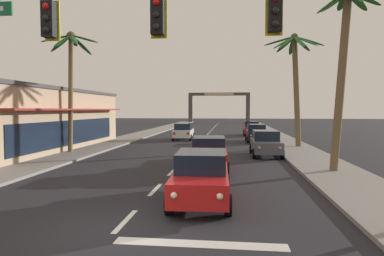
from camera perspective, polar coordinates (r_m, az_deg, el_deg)
ground_plane at (r=9.30m, az=-12.51°, el=-16.35°), size 220.00×220.00×0.00m
sidewalk_right at (r=28.87m, az=16.29°, el=-3.03°), size 3.20×110.00×0.14m
sidewalk_left at (r=30.39m, az=-14.14°, el=-2.70°), size 3.20×110.00×0.14m
lane_markings at (r=28.97m, az=1.56°, el=-3.02°), size 4.28×88.45×0.01m
traffic_signal_mast at (r=8.77m, az=5.66°, el=15.34°), size 12.04×0.41×6.80m
sedan_lead_at_stop_bar at (r=11.55m, az=1.54°, el=-8.05°), size 2.05×4.49×1.68m
sedan_third_in_queue at (r=17.66m, az=2.81°, el=-4.17°), size 2.11×4.51×1.68m
sedan_oncoming_far at (r=35.07m, az=-1.41°, el=-0.56°), size 2.01×4.48×1.68m
sedan_parked_nearest_kerb at (r=33.30m, az=10.60°, el=-0.80°), size 1.97×4.46×1.68m
sedan_parked_mid_kerb at (r=23.46m, az=12.12°, el=-2.44°), size 1.97×4.46×1.68m
sedan_parked_far_kerb at (r=41.67m, az=9.86°, el=-0.02°), size 2.01×4.47×1.68m
palm_left_second at (r=25.47m, az=-19.51°, el=9.86°), size 3.77×3.74×8.44m
palm_right_second at (r=18.18m, az=23.94°, el=12.45°), size 3.03×3.21×8.87m
palm_right_third at (r=28.90m, az=16.76°, el=9.31°), size 4.73×4.38×9.13m
storefront_strip_left at (r=28.69m, az=-26.29°, el=1.27°), size 8.87×19.38×4.66m
town_gateway_arch at (r=81.88m, az=4.50°, el=4.11°), size 14.51×0.90×7.09m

